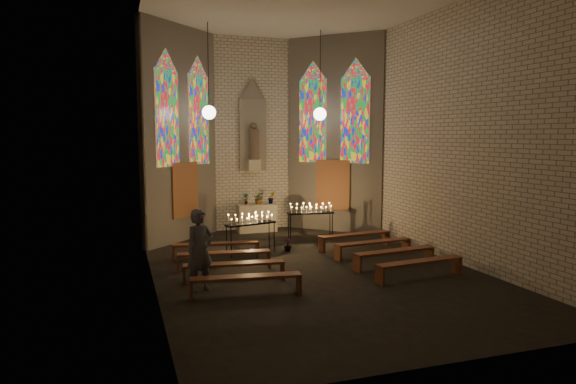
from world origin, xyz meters
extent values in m
plane|color=black|center=(0.00, 0.00, 0.00)|extent=(12.00, 12.00, 0.00)
cube|color=beige|center=(0.00, 6.00, 3.50)|extent=(8.00, 0.02, 7.00)
cube|color=beige|center=(0.00, -6.00, 3.50)|extent=(8.00, 0.02, 7.00)
cube|color=beige|center=(-4.00, 0.00, 3.50)|extent=(0.02, 12.00, 7.00)
cube|color=beige|center=(4.00, 0.00, 3.50)|extent=(0.02, 12.00, 7.00)
cube|color=beige|center=(-2.75, 4.75, 3.50)|extent=(2.72, 2.72, 7.00)
cube|color=beige|center=(2.75, 4.75, 3.50)|extent=(2.72, 2.72, 7.00)
cube|color=#4C3F8C|center=(-3.21, 4.06, 4.00)|extent=(0.78, 0.78, 3.00)
cube|color=#4C3F8C|center=(-2.06, 5.21, 4.00)|extent=(0.78, 0.78, 3.00)
cube|color=#4C3F8C|center=(2.06, 5.21, 4.00)|extent=(0.78, 0.78, 3.00)
cube|color=#4C3F8C|center=(3.21, 4.06, 4.00)|extent=(0.78, 0.78, 3.00)
cube|color=brown|center=(-2.63, 4.63, 1.70)|extent=(0.95, 0.95, 1.80)
cube|color=brown|center=(2.63, 4.63, 1.70)|extent=(0.95, 0.95, 1.80)
cube|color=gray|center=(0.00, 5.92, 3.50)|extent=(1.00, 0.12, 2.60)
cone|color=gray|center=(0.00, 5.92, 5.15)|extent=(1.00, 1.00, 0.80)
cube|color=beige|center=(0.00, 5.78, 2.40)|extent=(0.45, 0.30, 0.40)
cylinder|color=brown|center=(0.00, 5.78, 3.15)|extent=(0.36, 0.36, 1.10)
sphere|color=brown|center=(0.00, 5.78, 3.80)|extent=(0.26, 0.26, 0.26)
sphere|color=white|center=(-1.90, 4.10, 4.20)|extent=(0.44, 0.44, 0.44)
cylinder|color=black|center=(-1.90, 4.10, 5.60)|extent=(0.02, 0.02, 2.80)
sphere|color=white|center=(1.90, 4.10, 4.20)|extent=(0.44, 0.44, 0.44)
cylinder|color=black|center=(1.90, 4.10, 5.60)|extent=(0.02, 0.02, 2.80)
cube|color=beige|center=(0.00, 5.45, 0.50)|extent=(1.40, 0.60, 1.00)
imported|color=#4C723F|center=(-0.38, 5.50, 1.20)|extent=(0.25, 0.21, 0.40)
imported|color=#4C723F|center=(0.08, 5.42, 1.22)|extent=(0.47, 0.44, 0.43)
imported|color=#4C723F|center=(0.55, 5.42, 1.22)|extent=(0.25, 0.21, 0.45)
imported|color=#4C723F|center=(0.07, 2.07, 0.20)|extent=(0.29, 0.29, 0.39)
cube|color=black|center=(-1.06, 2.12, 0.89)|extent=(1.59, 0.77, 0.05)
cylinder|color=black|center=(-1.72, 1.78, 0.44)|extent=(0.03, 0.03, 0.87)
cylinder|color=black|center=(-0.32, 2.18, 0.44)|extent=(0.03, 0.03, 0.87)
cylinder|color=black|center=(-1.80, 2.06, 0.44)|extent=(0.03, 0.03, 0.87)
cylinder|color=black|center=(-0.40, 2.46, 0.44)|extent=(0.03, 0.03, 0.87)
cube|color=black|center=(1.37, 3.55, 0.89)|extent=(1.57, 0.52, 0.05)
cylinder|color=black|center=(0.63, 3.48, 0.43)|extent=(0.03, 0.03, 0.87)
cylinder|color=black|center=(2.07, 3.33, 0.43)|extent=(0.03, 0.03, 0.87)
cylinder|color=black|center=(0.66, 3.77, 0.43)|extent=(0.03, 0.03, 0.87)
cylinder|color=black|center=(2.10, 3.62, 0.43)|extent=(0.03, 0.03, 0.87)
cube|color=#5E2D1A|center=(-2.16, 1.79, 0.43)|extent=(2.42, 0.62, 0.06)
cube|color=#5E2D1A|center=(-3.32, 1.93, 0.22)|extent=(0.10, 0.34, 0.43)
cube|color=#5E2D1A|center=(-1.00, 1.65, 0.22)|extent=(0.10, 0.34, 0.43)
cube|color=#5E2D1A|center=(2.16, 1.79, 0.43)|extent=(2.42, 0.62, 0.06)
cube|color=#5E2D1A|center=(1.00, 1.65, 0.22)|extent=(0.10, 0.34, 0.43)
cube|color=#5E2D1A|center=(3.32, 1.93, 0.22)|extent=(0.10, 0.34, 0.43)
cube|color=#5E2D1A|center=(-2.16, 0.59, 0.43)|extent=(2.42, 0.62, 0.06)
cube|color=#5E2D1A|center=(-3.32, 0.73, 0.22)|extent=(0.10, 0.34, 0.43)
cube|color=#5E2D1A|center=(-1.00, 0.45, 0.22)|extent=(0.10, 0.34, 0.43)
cube|color=#5E2D1A|center=(2.16, 0.59, 0.43)|extent=(2.42, 0.62, 0.06)
cube|color=#5E2D1A|center=(1.00, 0.45, 0.22)|extent=(0.10, 0.34, 0.43)
cube|color=#5E2D1A|center=(3.32, 0.73, 0.22)|extent=(0.10, 0.34, 0.43)
cube|color=#5E2D1A|center=(-2.16, -0.61, 0.43)|extent=(2.42, 0.62, 0.06)
cube|color=#5E2D1A|center=(-3.32, -0.47, 0.22)|extent=(0.10, 0.34, 0.43)
cube|color=#5E2D1A|center=(-1.00, -0.75, 0.22)|extent=(0.10, 0.34, 0.43)
cube|color=#5E2D1A|center=(2.16, -0.61, 0.43)|extent=(2.42, 0.62, 0.06)
cube|color=#5E2D1A|center=(1.00, -0.75, 0.22)|extent=(0.10, 0.34, 0.43)
cube|color=#5E2D1A|center=(3.32, -0.47, 0.22)|extent=(0.10, 0.34, 0.43)
cube|color=#5E2D1A|center=(-2.16, -1.81, 0.43)|extent=(2.42, 0.62, 0.06)
cube|color=#5E2D1A|center=(-3.32, -1.67, 0.22)|extent=(0.10, 0.34, 0.43)
cube|color=#5E2D1A|center=(-1.00, -1.95, 0.22)|extent=(0.10, 0.34, 0.43)
cube|color=#5E2D1A|center=(2.16, -1.81, 0.43)|extent=(2.42, 0.62, 0.06)
cube|color=#5E2D1A|center=(1.00, -1.95, 0.22)|extent=(0.10, 0.34, 0.43)
cube|color=#5E2D1A|center=(3.32, -1.67, 0.22)|extent=(0.10, 0.34, 0.43)
imported|color=#4F515A|center=(-3.03, -1.05, 0.92)|extent=(0.79, 0.68, 1.84)
camera|label=1|loc=(-4.70, -12.34, 3.47)|focal=32.00mm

